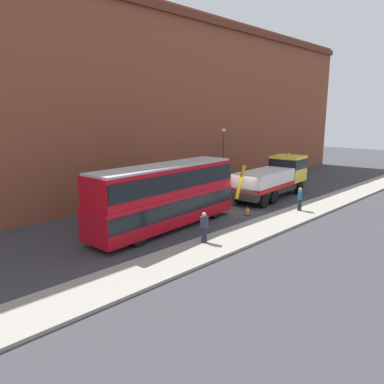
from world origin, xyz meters
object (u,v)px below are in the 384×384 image
street_lamp (223,154)px  recovery_tow_truck (274,177)px  double_decker_bus (166,194)px  pedestrian_onlooker (204,228)px  pedestrian_bystander (300,199)px  traffic_cone_near_bus (247,211)px

street_lamp → recovery_tow_truck: bearing=-83.4°
double_decker_bus → pedestrian_onlooker: double_decker_bus is taller
pedestrian_bystander → street_lamp: (2.43, 9.39, 2.49)m
recovery_tow_truck → traffic_cone_near_bus: bearing=-168.8°
pedestrian_onlooker → street_lamp: size_ratio=0.29×
recovery_tow_truck → pedestrian_onlooker: size_ratio=5.98×
traffic_cone_near_bus → double_decker_bus: bearing=163.2°
traffic_cone_near_bus → street_lamp: (5.75, 7.14, 3.13)m
pedestrian_bystander → traffic_cone_near_bus: pedestrian_bystander is taller
double_decker_bus → street_lamp: street_lamp is taller
recovery_tow_truck → double_decker_bus: bearing=174.9°
traffic_cone_near_bus → recovery_tow_truck: bearing=16.5°
street_lamp → pedestrian_onlooker: bearing=-143.8°
recovery_tow_truck → pedestrian_bystander: recovery_tow_truck is taller
double_decker_bus → street_lamp: bearing=18.7°
recovery_tow_truck → traffic_cone_near_bus: 6.78m
double_decker_bus → pedestrian_onlooker: size_ratio=6.54×
pedestrian_onlooker → traffic_cone_near_bus: bearing=-12.0°
double_decker_bus → pedestrian_onlooker: bearing=-103.4°
pedestrian_bystander → traffic_cone_near_bus: (-3.32, 2.25, -0.64)m
pedestrian_bystander → street_lamp: 10.02m
double_decker_bus → traffic_cone_near_bus: bearing=-22.1°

